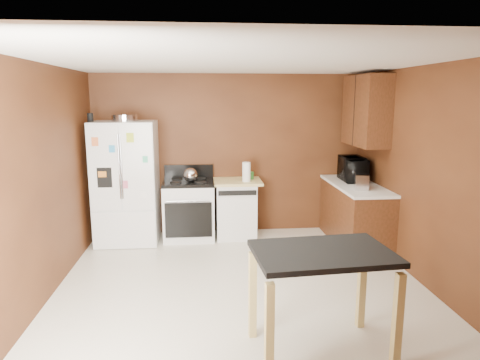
{
  "coord_description": "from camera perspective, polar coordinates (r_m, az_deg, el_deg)",
  "views": [
    {
      "loc": [
        -0.42,
        -4.46,
        2.14
      ],
      "look_at": [
        0.05,
        0.85,
        1.11
      ],
      "focal_mm": 32.0,
      "sensor_mm": 36.0,
      "label": 1
    }
  ],
  "objects": [
    {
      "name": "floor",
      "position": [
        4.96,
        0.33,
        -14.57
      ],
      "size": [
        4.5,
        4.5,
        0.0
      ],
      "primitive_type": "plane",
      "color": "beige",
      "rests_on": "ground"
    },
    {
      "name": "ceiling",
      "position": [
        4.49,
        0.36,
        15.57
      ],
      "size": [
        4.5,
        4.5,
        0.0
      ],
      "primitive_type": "plane",
      "rotation": [
        3.14,
        0.0,
        0.0
      ],
      "color": "white",
      "rests_on": "ground"
    },
    {
      "name": "wall_back",
      "position": [
        6.78,
        -1.46,
        3.43
      ],
      "size": [
        4.2,
        0.0,
        4.2
      ],
      "primitive_type": "plane",
      "rotation": [
        1.57,
        0.0,
        0.0
      ],
      "color": "#5A3017",
      "rests_on": "ground"
    },
    {
      "name": "wall_front",
      "position": [
        2.42,
        5.48,
        -10.69
      ],
      "size": [
        4.2,
        0.0,
        4.2
      ],
      "primitive_type": "plane",
      "rotation": [
        -1.57,
        0.0,
        0.0
      ],
      "color": "#5A3017",
      "rests_on": "ground"
    },
    {
      "name": "wall_left",
      "position": [
        4.84,
        -25.23,
        -0.67
      ],
      "size": [
        0.0,
        4.5,
        4.5
      ],
      "primitive_type": "plane",
      "rotation": [
        1.57,
        0.0,
        1.57
      ],
      "color": "#5A3017",
      "rests_on": "ground"
    },
    {
      "name": "wall_right",
      "position": [
        5.2,
        24.05,
        0.15
      ],
      "size": [
        0.0,
        4.5,
        4.5
      ],
      "primitive_type": "plane",
      "rotation": [
        1.57,
        0.0,
        -1.57
      ],
      "color": "#5A3017",
      "rests_on": "ground"
    },
    {
      "name": "roasting_pan",
      "position": [
        6.48,
        -15.12,
        8.01
      ],
      "size": [
        0.38,
        0.38,
        0.09
      ],
      "primitive_type": "cylinder",
      "color": "silver",
      "rests_on": "refrigerator"
    },
    {
      "name": "pen_cup",
      "position": [
        6.42,
        -19.34,
        7.87
      ],
      "size": [
        0.08,
        0.08,
        0.12
      ],
      "primitive_type": "cylinder",
      "color": "black",
      "rests_on": "refrigerator"
    },
    {
      "name": "kettle",
      "position": [
        6.38,
        -6.63,
        0.67
      ],
      "size": [
        0.21,
        0.21,
        0.21
      ],
      "primitive_type": "sphere",
      "color": "silver",
      "rests_on": "gas_range"
    },
    {
      "name": "paper_towel",
      "position": [
        6.44,
        0.86,
        1.09
      ],
      "size": [
        0.15,
        0.15,
        0.29
      ],
      "primitive_type": "cylinder",
      "rotation": [
        0.0,
        0.0,
        0.25
      ],
      "color": "white",
      "rests_on": "dishwasher"
    },
    {
      "name": "green_canister",
      "position": [
        6.64,
        1.42,
        0.61
      ],
      "size": [
        0.11,
        0.11,
        0.11
      ],
      "primitive_type": "cylinder",
      "rotation": [
        0.0,
        0.0,
        0.06
      ],
      "color": "green",
      "rests_on": "dishwasher"
    },
    {
      "name": "toaster",
      "position": [
        6.11,
        15.9,
        -0.17
      ],
      "size": [
        0.25,
        0.32,
        0.21
      ],
      "primitive_type": "cube",
      "rotation": [
        0.0,
        0.0,
        -0.28
      ],
      "color": "silver",
      "rests_on": "right_cabinets"
    },
    {
      "name": "microwave",
      "position": [
        6.68,
        14.83,
        1.31
      ],
      "size": [
        0.42,
        0.6,
        0.32
      ],
      "primitive_type": "imported",
      "rotation": [
        0.0,
        0.0,
        1.53
      ],
      "color": "black",
      "rests_on": "right_cabinets"
    },
    {
      "name": "refrigerator",
      "position": [
        6.54,
        -14.9,
        -0.33
      ],
      "size": [
        0.9,
        0.8,
        1.8
      ],
      "color": "white",
      "rests_on": "ground"
    },
    {
      "name": "gas_range",
      "position": [
        6.6,
        -6.81,
        -3.83
      ],
      "size": [
        0.76,
        0.68,
        1.1
      ],
      "color": "white",
      "rests_on": "ground"
    },
    {
      "name": "dishwasher",
      "position": [
        6.64,
        -0.57,
        -3.74
      ],
      "size": [
        0.78,
        0.63,
        0.89
      ],
      "color": "white",
      "rests_on": "ground"
    },
    {
      "name": "right_cabinets",
      "position": [
        6.47,
        15.48,
        -0.41
      ],
      "size": [
        0.63,
        1.58,
        2.45
      ],
      "color": "#5C2D19",
      "rests_on": "ground"
    },
    {
      "name": "island",
      "position": [
        3.67,
        10.89,
        -11.38
      ],
      "size": [
        1.18,
        0.83,
        0.91
      ],
      "color": "black",
      "rests_on": "ground"
    }
  ]
}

